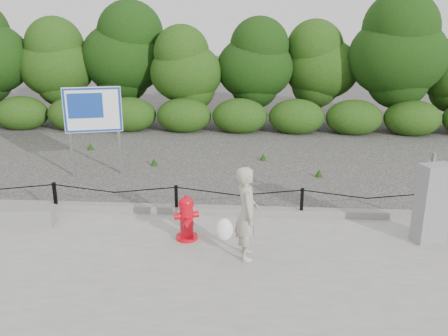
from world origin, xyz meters
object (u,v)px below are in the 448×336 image
pedestrian (245,214)px  utility_cabinet (432,203)px  advertising_sign (93,114)px  fire_hydrant (187,218)px  concrete_block (26,216)px

pedestrian → utility_cabinet: (3.22, 0.83, -0.05)m
pedestrian → advertising_sign: (-3.90, 4.34, 0.75)m
pedestrian → utility_cabinet: 3.32m
fire_hydrant → advertising_sign: (-2.86, 3.74, 1.12)m
concrete_block → advertising_sign: bearing=84.8°
pedestrian → concrete_block: bearing=69.6°
advertising_sign → utility_cabinet: bearing=-41.3°
concrete_block → fire_hydrant: bearing=-7.8°
pedestrian → concrete_block: pedestrian is taller
utility_cabinet → advertising_sign: 7.98m
concrete_block → utility_cabinet: bearing=-1.6°
fire_hydrant → utility_cabinet: utility_cabinet is taller
concrete_block → utility_cabinet: 7.44m
fire_hydrant → concrete_block: size_ratio=0.80×
concrete_block → utility_cabinet: size_ratio=0.67×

